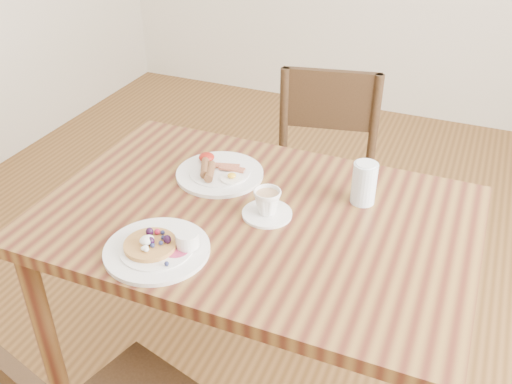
% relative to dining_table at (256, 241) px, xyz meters
% --- Properties ---
extents(dining_table, '(1.20, 0.80, 0.75)m').
position_rel_dining_table_xyz_m(dining_table, '(0.00, 0.00, 0.00)').
color(dining_table, brown).
rests_on(dining_table, ground).
extents(chair_far, '(0.50, 0.50, 0.88)m').
position_rel_dining_table_xyz_m(chair_far, '(-0.00, 0.69, -0.16)').
color(chair_far, '#362313').
rests_on(chair_far, ground).
extents(pancake_plate, '(0.27, 0.27, 0.06)m').
position_rel_dining_table_xyz_m(pancake_plate, '(-0.16, -0.25, 0.11)').
color(pancake_plate, white).
rests_on(pancake_plate, dining_table).
extents(breakfast_plate, '(0.27, 0.27, 0.04)m').
position_rel_dining_table_xyz_m(breakfast_plate, '(-0.19, 0.14, 0.11)').
color(breakfast_plate, white).
rests_on(breakfast_plate, dining_table).
extents(teacup_saucer, '(0.14, 0.14, 0.08)m').
position_rel_dining_table_xyz_m(teacup_saucer, '(0.03, 0.00, 0.13)').
color(teacup_saucer, white).
rests_on(teacup_saucer, dining_table).
extents(water_glass, '(0.07, 0.07, 0.12)m').
position_rel_dining_table_xyz_m(water_glass, '(0.26, 0.17, 0.16)').
color(water_glass, silver).
rests_on(water_glass, dining_table).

